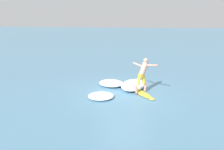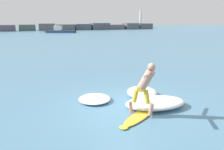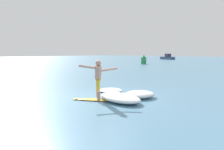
# 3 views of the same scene
# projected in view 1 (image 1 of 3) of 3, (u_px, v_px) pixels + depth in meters

# --- Properties ---
(ground_plane) EXTENTS (200.00, 200.00, 0.00)m
(ground_plane) POSITION_uv_depth(u_px,v_px,m) (124.00, 93.00, 11.37)
(ground_plane) COLOR teal
(surfboard) EXTENTS (2.01, 1.57, 0.21)m
(surfboard) POSITION_uv_depth(u_px,v_px,m) (141.00, 93.00, 11.29)
(surfboard) COLOR yellow
(surfboard) RESTS_ON ground
(surfer) EXTENTS (1.14, 1.36, 1.74)m
(surfer) POSITION_uv_depth(u_px,v_px,m) (143.00, 72.00, 11.14)
(surfer) COLOR tan
(surfer) RESTS_ON surfboard
(wave_foam_at_tail) EXTENTS (1.63, 1.64, 0.19)m
(wave_foam_at_tail) POSITION_uv_depth(u_px,v_px,m) (101.00, 96.00, 10.67)
(wave_foam_at_tail) COLOR white
(wave_foam_at_tail) RESTS_ON ground
(wave_foam_at_nose) EXTENTS (2.38, 1.52, 0.36)m
(wave_foam_at_nose) POSITION_uv_depth(u_px,v_px,m) (133.00, 85.00, 12.20)
(wave_foam_at_nose) COLOR white
(wave_foam_at_nose) RESTS_ON ground
(wave_foam_beside) EXTENTS (1.68, 1.79, 0.33)m
(wave_foam_beside) POSITION_uv_depth(u_px,v_px,m) (111.00, 83.00, 12.55)
(wave_foam_beside) COLOR white
(wave_foam_beside) RESTS_ON ground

